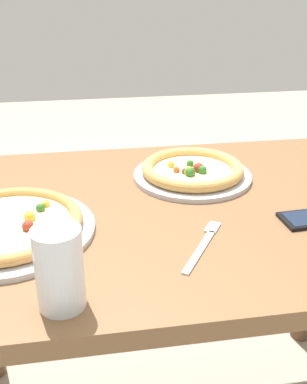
{
  "coord_description": "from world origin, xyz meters",
  "views": [
    {
      "loc": [
        -0.21,
        -0.92,
        1.23
      ],
      "look_at": [
        -0.05,
        0.02,
        0.78
      ],
      "focal_mm": 43.59,
      "sensor_mm": 36.0,
      "label": 1
    }
  ],
  "objects_px": {
    "pizza_far": "(192,171)",
    "water_cup_clear": "(59,267)",
    "pizza_near": "(7,226)",
    "fork": "(202,243)"
  },
  "relations": [
    {
      "from": "pizza_far",
      "to": "water_cup_clear",
      "type": "bearing_deg",
      "value": -125.06
    },
    {
      "from": "pizza_far",
      "to": "pizza_near",
      "type": "bearing_deg",
      "value": -153.93
    },
    {
      "from": "water_cup_clear",
      "to": "fork",
      "type": "xyz_separation_m",
      "value": [
        0.27,
        0.14,
        -0.07
      ]
    },
    {
      "from": "fork",
      "to": "pizza_far",
      "type": "bearing_deg",
      "value": 80.06
    },
    {
      "from": "pizza_far",
      "to": "water_cup_clear",
      "type": "height_order",
      "value": "water_cup_clear"
    },
    {
      "from": "pizza_near",
      "to": "fork",
      "type": "height_order",
      "value": "pizza_near"
    },
    {
      "from": "pizza_far",
      "to": "fork",
      "type": "height_order",
      "value": "pizza_far"
    },
    {
      "from": "water_cup_clear",
      "to": "fork",
      "type": "bearing_deg",
      "value": 27.85
    },
    {
      "from": "fork",
      "to": "water_cup_clear",
      "type": "bearing_deg",
      "value": -152.15
    },
    {
      "from": "water_cup_clear",
      "to": "pizza_near",
      "type": "bearing_deg",
      "value": 114.99
    }
  ]
}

